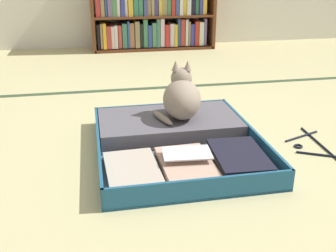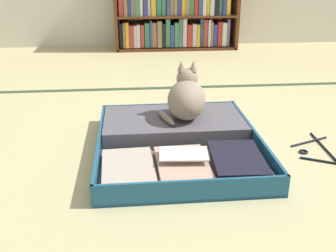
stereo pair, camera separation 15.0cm
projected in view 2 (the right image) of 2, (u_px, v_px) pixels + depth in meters
ground_plane at (196, 147)px, 1.85m from camera, size 10.00×10.00×0.00m
tatami_border at (174, 88)px, 2.71m from camera, size 4.80×0.05×0.00m
bookshelf at (175, 0)px, 3.74m from camera, size 1.17×0.30×0.92m
open_suitcase at (178, 139)px, 1.84m from camera, size 0.72×0.83×0.09m
black_cat at (186, 98)px, 1.92m from camera, size 0.26×0.28×0.27m
clothes_hanger at (319, 151)px, 1.80m from camera, size 0.22×0.40×0.01m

